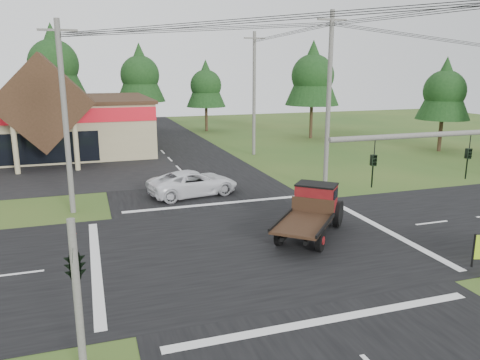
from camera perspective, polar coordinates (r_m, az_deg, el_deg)
name	(u,v)px	position (r m, az deg, el deg)	size (l,w,h in m)	color
ground	(254,245)	(21.82, 1.68, -7.95)	(120.00, 120.00, 0.00)	#294D1B
road_ns	(254,245)	(21.82, 1.68, -7.93)	(12.00, 120.00, 0.02)	black
road_ew	(254,245)	(21.82, 1.68, -7.92)	(120.00, 12.00, 0.02)	black
traffic_signal_corner	(74,250)	(12.57, -19.63, -8.04)	(0.53, 2.48, 4.40)	#595651
utility_pole_nw	(65,117)	(27.22, -20.55, 7.18)	(2.00, 0.30, 10.50)	#595651
utility_pole_ne	(329,101)	(31.02, 10.75, 9.39)	(2.00, 0.30, 11.50)	#595651
utility_pole_n	(254,93)	(43.78, 1.73, 10.54)	(2.00, 0.30, 11.20)	#595651
tree_row_c	(53,62)	(60.16, -21.82, 13.25)	(7.28, 7.28, 13.13)	#332316
tree_row_d	(140,73)	(61.48, -12.11, 12.62)	(6.16, 6.16, 11.11)	#332316
tree_row_e	(206,84)	(60.98, -4.19, 11.61)	(5.04, 5.04, 9.09)	#332316
tree_side_ne	(313,74)	(55.08, 8.86, 12.69)	(6.16, 6.16, 11.11)	#332316
tree_side_e_near	(445,89)	(49.67, 23.69, 10.12)	(5.04, 5.04, 9.09)	#332316
antique_flatbed_truck	(310,213)	(22.77, 8.51, -3.95)	(2.21, 5.79, 2.42)	#570C11
white_pickup	(193,183)	(30.12, -5.72, -0.36)	(2.66, 5.78, 1.61)	white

